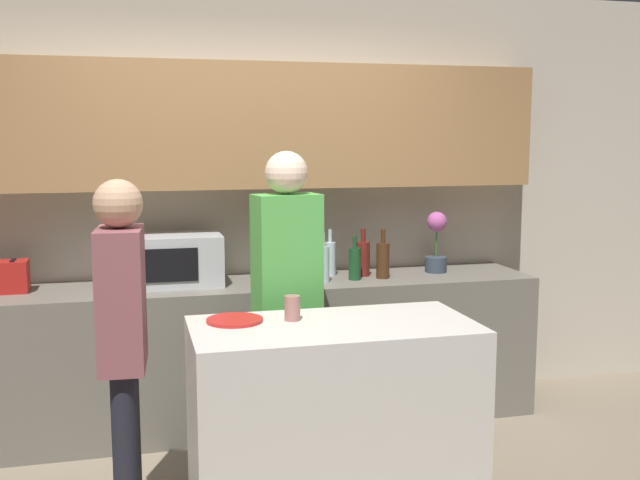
# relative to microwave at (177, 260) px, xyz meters

# --- Properties ---
(back_wall) EXTENTS (6.40, 0.40, 2.70)m
(back_wall) POSITION_rel_microwave_xyz_m (0.40, 0.22, 0.50)
(back_wall) COLOR beige
(back_wall) RESTS_ON ground_plane
(back_counter) EXTENTS (3.60, 0.62, 0.89)m
(back_counter) POSITION_rel_microwave_xyz_m (0.40, -0.05, -0.59)
(back_counter) COLOR #6B665B
(back_counter) RESTS_ON ground_plane
(kitchen_island) EXTENTS (1.29, 0.65, 0.92)m
(kitchen_island) POSITION_rel_microwave_xyz_m (0.62, -1.27, -0.58)
(kitchen_island) COLOR beige
(kitchen_island) RESTS_ON ground_plane
(microwave) EXTENTS (0.52, 0.39, 0.30)m
(microwave) POSITION_rel_microwave_xyz_m (0.00, 0.00, 0.00)
(microwave) COLOR #B7BABC
(microwave) RESTS_ON back_counter
(toaster) EXTENTS (0.26, 0.16, 0.18)m
(toaster) POSITION_rel_microwave_xyz_m (-0.96, 0.00, -0.06)
(toaster) COLOR #B21E19
(toaster) RESTS_ON back_counter
(potted_plant) EXTENTS (0.14, 0.14, 0.39)m
(potted_plant) POSITION_rel_microwave_xyz_m (1.66, 0.00, 0.05)
(potted_plant) COLOR #333D4C
(potted_plant) RESTS_ON back_counter
(bottle_0) EXTENTS (0.06, 0.06, 0.31)m
(bottle_0) POSITION_rel_microwave_xyz_m (0.66, 0.04, -0.03)
(bottle_0) COLOR #472814
(bottle_0) RESTS_ON back_counter
(bottle_1) EXTENTS (0.07, 0.07, 0.29)m
(bottle_1) POSITION_rel_microwave_xyz_m (0.76, 0.02, -0.04)
(bottle_1) COLOR #472814
(bottle_1) RESTS_ON back_counter
(bottle_2) EXTENTS (0.08, 0.08, 0.30)m
(bottle_2) POSITION_rel_microwave_xyz_m (0.86, -0.14, -0.03)
(bottle_2) COLOR silver
(bottle_2) RESTS_ON back_counter
(bottle_3) EXTENTS (0.07, 0.07, 0.29)m
(bottle_3) POSITION_rel_microwave_xyz_m (0.96, 0.07, -0.04)
(bottle_3) COLOR silver
(bottle_3) RESTS_ON back_counter
(bottle_4) EXTENTS (0.08, 0.08, 0.28)m
(bottle_4) POSITION_rel_microwave_xyz_m (1.07, -0.12, -0.04)
(bottle_4) COLOR #194723
(bottle_4) RESTS_ON back_counter
(bottle_5) EXTENTS (0.09, 0.09, 0.30)m
(bottle_5) POSITION_rel_microwave_xyz_m (1.16, -0.01, -0.03)
(bottle_5) COLOR maroon
(bottle_5) RESTS_ON back_counter
(bottle_6) EXTENTS (0.08, 0.08, 0.31)m
(bottle_6) POSITION_rel_microwave_xyz_m (1.25, -0.11, -0.03)
(bottle_6) COLOR #472814
(bottle_6) RESTS_ON back_counter
(plate_on_island) EXTENTS (0.26, 0.26, 0.01)m
(plate_on_island) POSITION_rel_microwave_xyz_m (0.19, -1.13, -0.11)
(plate_on_island) COLOR red
(plate_on_island) RESTS_ON kitchen_island
(cup_0) EXTENTS (0.07, 0.07, 0.12)m
(cup_0) POSITION_rel_microwave_xyz_m (0.45, -1.16, -0.06)
(cup_0) COLOR #A06A61
(cup_0) RESTS_ON kitchen_island
(person_left) EXTENTS (0.37, 0.24, 1.69)m
(person_left) POSITION_rel_microwave_xyz_m (0.52, -0.69, -0.03)
(person_left) COLOR black
(person_left) RESTS_ON ground_plane
(person_center) EXTENTS (0.21, 0.35, 1.59)m
(person_center) POSITION_rel_microwave_xyz_m (-0.31, -1.21, -0.10)
(person_center) COLOR black
(person_center) RESTS_ON ground_plane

